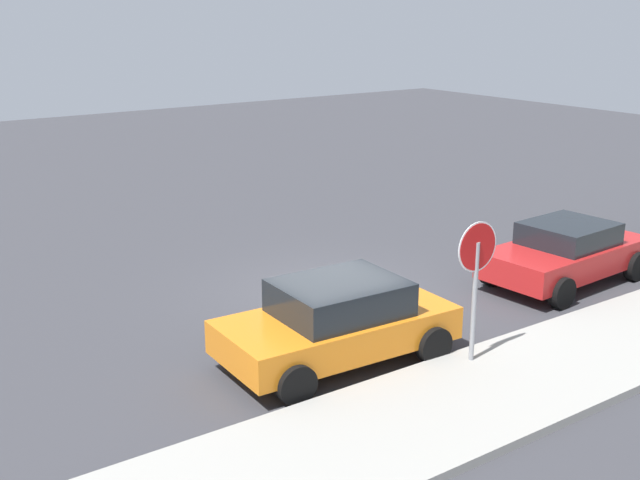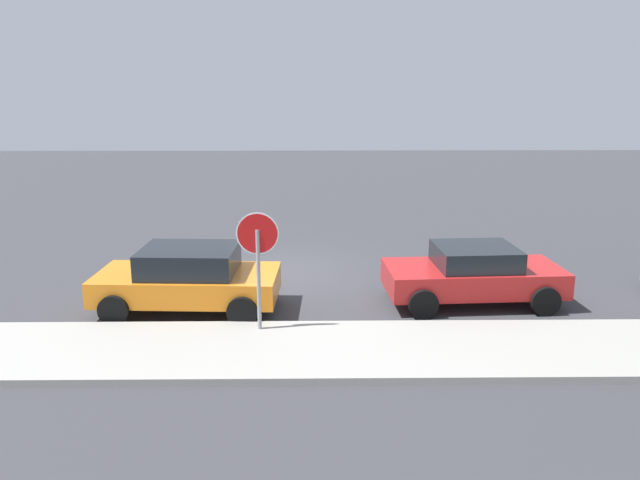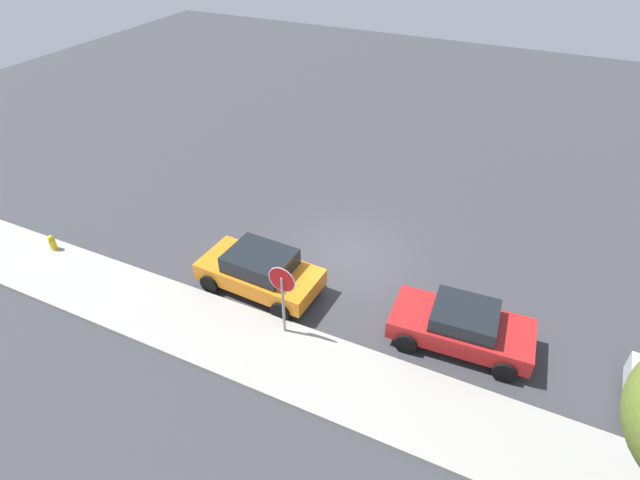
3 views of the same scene
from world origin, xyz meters
The scene contains 5 objects.
ground_plane centered at (0.00, 0.00, 0.00)m, with size 60.00×60.00×0.00m, color #38383D.
sidewalk_curb centered at (0.00, 5.16, 0.07)m, with size 32.00×2.55×0.14m, color #9E9B93.
stop_sign centered at (0.24, 4.27, 1.72)m, with size 0.82×0.08×2.48m.
parked_car_orange centered at (1.90, 2.82, 0.73)m, with size 3.99×2.18×1.41m.
parked_car_red centered at (-4.42, 2.45, 0.68)m, with size 3.99×2.15×1.32m.
Camera 2 is at (-0.80, 15.80, 4.87)m, focal length 35.00 mm.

